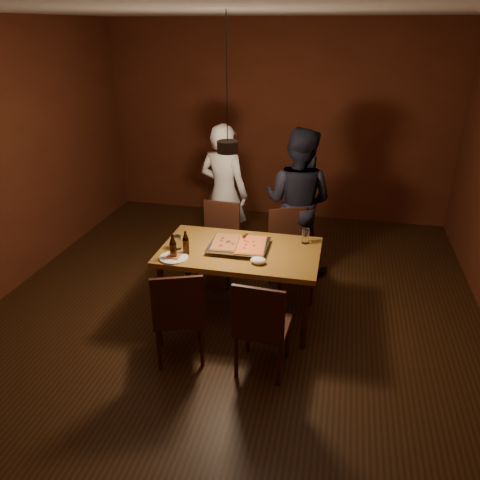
% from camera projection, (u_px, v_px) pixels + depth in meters
% --- Properties ---
extents(room_shell, '(6.00, 6.00, 6.00)m').
position_uv_depth(room_shell, '(228.00, 186.00, 4.10)').
color(room_shell, '#39210F').
rests_on(room_shell, ground).
extents(dining_table, '(1.50, 0.90, 0.75)m').
position_uv_depth(dining_table, '(240.00, 256.00, 4.47)').
color(dining_table, olive).
rests_on(dining_table, floor).
extents(chair_far_left, '(0.44, 0.44, 0.49)m').
position_uv_depth(chair_far_left, '(219.00, 235.00, 5.27)').
color(chair_far_left, '#38190F').
rests_on(chair_far_left, floor).
extents(chair_far_right, '(0.56, 0.56, 0.49)m').
position_uv_depth(chair_far_right, '(289.00, 242.00, 5.09)').
color(chair_far_right, '#38190F').
rests_on(chair_far_right, floor).
extents(chair_near_left, '(0.54, 0.54, 0.49)m').
position_uv_depth(chair_near_left, '(178.00, 309.00, 3.90)').
color(chair_near_left, '#38190F').
rests_on(chair_near_left, floor).
extents(chair_near_right, '(0.44, 0.44, 0.49)m').
position_uv_depth(chair_near_right, '(261.00, 320.00, 3.74)').
color(chair_near_right, '#38190F').
rests_on(chair_near_right, floor).
extents(pizza_tray, '(0.57, 0.48, 0.05)m').
position_uv_depth(pizza_tray, '(239.00, 246.00, 4.44)').
color(pizza_tray, silver).
rests_on(pizza_tray, dining_table).
extents(pizza_meat, '(0.28, 0.41, 0.02)m').
position_uv_depth(pizza_meat, '(226.00, 242.00, 4.45)').
color(pizza_meat, maroon).
rests_on(pizza_meat, pizza_tray).
extents(pizza_cheese, '(0.30, 0.45, 0.02)m').
position_uv_depth(pizza_cheese, '(251.00, 245.00, 4.40)').
color(pizza_cheese, gold).
rests_on(pizza_cheese, pizza_tray).
extents(spatula, '(0.12, 0.25, 0.04)m').
position_uv_depth(spatula, '(241.00, 241.00, 4.45)').
color(spatula, silver).
rests_on(spatula, pizza_tray).
extents(beer_bottle_a, '(0.06, 0.06, 0.24)m').
position_uv_depth(beer_bottle_a, '(173.00, 247.00, 4.21)').
color(beer_bottle_a, black).
rests_on(beer_bottle_a, dining_table).
extents(beer_bottle_b, '(0.06, 0.06, 0.23)m').
position_uv_depth(beer_bottle_b, '(186.00, 243.00, 4.30)').
color(beer_bottle_b, black).
rests_on(beer_bottle_b, dining_table).
extents(water_glass_left, '(0.08, 0.08, 0.13)m').
position_uv_depth(water_glass_left, '(177.00, 242.00, 4.42)').
color(water_glass_left, silver).
rests_on(water_glass_left, dining_table).
extents(water_glass_right, '(0.07, 0.07, 0.15)m').
position_uv_depth(water_glass_right, '(306.00, 236.00, 4.54)').
color(water_glass_right, silver).
rests_on(water_glass_right, dining_table).
extents(plate_slice, '(0.26, 0.26, 0.03)m').
position_uv_depth(plate_slice, '(174.00, 258.00, 4.26)').
color(plate_slice, white).
rests_on(plate_slice, dining_table).
extents(napkin, '(0.14, 0.11, 0.06)m').
position_uv_depth(napkin, '(258.00, 261.00, 4.16)').
color(napkin, white).
rests_on(napkin, dining_table).
extents(diner_white, '(0.69, 0.54, 1.68)m').
position_uv_depth(diner_white, '(224.00, 193.00, 5.64)').
color(diner_white, silver).
rests_on(diner_white, floor).
extents(diner_dark, '(0.98, 0.86, 1.70)m').
position_uv_depth(diner_dark, '(298.00, 202.00, 5.34)').
color(diner_dark, black).
rests_on(diner_dark, floor).
extents(pendant_lamp, '(0.18, 0.18, 1.10)m').
position_uv_depth(pendant_lamp, '(228.00, 146.00, 3.95)').
color(pendant_lamp, black).
rests_on(pendant_lamp, ceiling).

